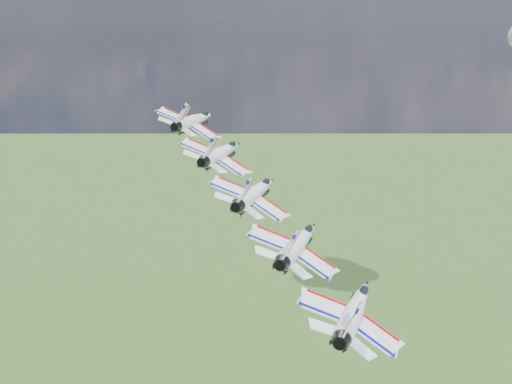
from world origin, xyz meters
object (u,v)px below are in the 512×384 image
at_px(jet_0, 195,120).
at_px(jet_4, 355,309).
at_px(jet_2, 256,192).
at_px(jet_1, 222,152).
at_px(jet_3, 299,243).

distance_m(jet_0, jet_4, 50.09).
relative_size(jet_2, jet_4, 1.00).
height_order(jet_1, jet_2, jet_1).
relative_size(jet_0, jet_3, 1.00).
xyz_separation_m(jet_2, jet_3, (8.99, -8.19, -3.00)).
relative_size(jet_2, jet_3, 1.00).
height_order(jet_2, jet_4, jet_2).
distance_m(jet_3, jet_4, 12.52).
bearing_deg(jet_3, jet_0, 133.13).
bearing_deg(jet_0, jet_1, -46.87).
bearing_deg(jet_3, jet_2, 133.13).
bearing_deg(jet_4, jet_0, 133.13).
height_order(jet_1, jet_4, jet_1).
height_order(jet_0, jet_2, jet_0).
height_order(jet_0, jet_4, jet_0).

